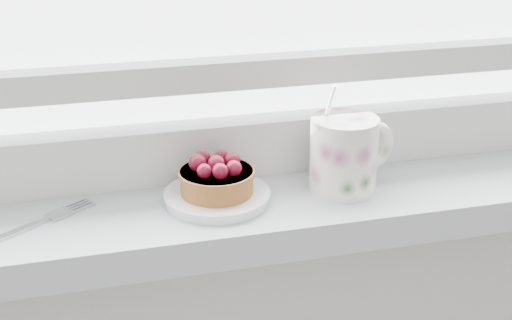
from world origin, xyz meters
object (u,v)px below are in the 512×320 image
object	(u,v)px
raspberry_tart	(216,177)
fork	(22,229)
floral_mug	(346,152)
saucer	(217,197)

from	to	relation	value
raspberry_tart	fork	world-z (taller)	raspberry_tart
floral_mug	fork	xyz separation A→B (m)	(-0.37, -0.01, -0.05)
fork	floral_mug	bearing A→B (deg)	1.84
floral_mug	saucer	bearing A→B (deg)	178.37
saucer	fork	distance (m)	0.22
raspberry_tart	saucer	bearing A→B (deg)	-50.90
saucer	floral_mug	world-z (taller)	floral_mug
floral_mug	raspberry_tart	bearing A→B (deg)	178.30
saucer	raspberry_tart	xyz separation A→B (m)	(-0.00, 0.00, 0.03)
fork	raspberry_tart	bearing A→B (deg)	4.37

